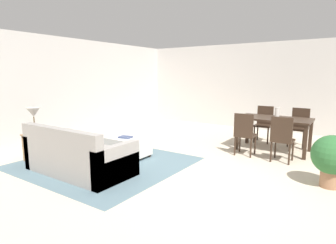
# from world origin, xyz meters

# --- Properties ---
(ground_plane) EXTENTS (10.80, 10.80, 0.00)m
(ground_plane) POSITION_xyz_m (0.00, 0.00, 0.00)
(ground_plane) COLOR beige
(wall_back) EXTENTS (9.00, 0.12, 2.70)m
(wall_back) POSITION_xyz_m (0.00, 5.00, 1.35)
(wall_back) COLOR beige
(wall_back) RESTS_ON ground_plane
(wall_left) EXTENTS (0.12, 11.00, 2.70)m
(wall_left) POSITION_xyz_m (-4.50, 0.50, 1.35)
(wall_left) COLOR beige
(wall_left) RESTS_ON ground_plane
(area_rug) EXTENTS (3.00, 2.80, 0.01)m
(area_rug) POSITION_xyz_m (-1.92, -0.26, 0.00)
(area_rug) COLOR slate
(area_rug) RESTS_ON ground_plane
(couch) EXTENTS (1.94, 0.95, 0.86)m
(couch) POSITION_xyz_m (-1.88, -0.91, 0.29)
(couch) COLOR gray
(couch) RESTS_ON ground_plane
(ottoman_table) EXTENTS (1.16, 0.52, 0.40)m
(ottoman_table) POSITION_xyz_m (-1.96, 0.34, 0.23)
(ottoman_table) COLOR silver
(ottoman_table) RESTS_ON ground_plane
(side_table) EXTENTS (0.40, 0.40, 0.56)m
(side_table) POSITION_xyz_m (-3.15, -0.93, 0.44)
(side_table) COLOR olive
(side_table) RESTS_ON ground_plane
(table_lamp) EXTENTS (0.26, 0.26, 0.53)m
(table_lamp) POSITION_xyz_m (-3.15, -0.93, 0.97)
(table_lamp) COLOR brown
(table_lamp) RESTS_ON side_table
(dining_table) EXTENTS (1.56, 0.86, 0.76)m
(dining_table) POSITION_xyz_m (0.59, 2.56, 0.66)
(dining_table) COLOR #332319
(dining_table) RESTS_ON ground_plane
(dining_chair_near_left) EXTENTS (0.42, 0.42, 0.92)m
(dining_chair_near_left) POSITION_xyz_m (0.18, 1.78, 0.52)
(dining_chair_near_left) COLOR #332319
(dining_chair_near_left) RESTS_ON ground_plane
(dining_chair_near_right) EXTENTS (0.40, 0.40, 0.92)m
(dining_chair_near_right) POSITION_xyz_m (0.95, 1.74, 0.52)
(dining_chair_near_right) COLOR #332319
(dining_chair_near_right) RESTS_ON ground_plane
(dining_chair_far_left) EXTENTS (0.42, 0.42, 0.92)m
(dining_chair_far_left) POSITION_xyz_m (0.16, 3.33, 0.52)
(dining_chair_far_left) COLOR #332319
(dining_chair_far_left) RESTS_ON ground_plane
(dining_chair_far_right) EXTENTS (0.43, 0.43, 0.92)m
(dining_chair_far_right) POSITION_xyz_m (0.99, 3.35, 0.52)
(dining_chair_far_right) COLOR #332319
(dining_chair_far_right) RESTS_ON ground_plane
(vase_centerpiece) EXTENTS (0.10, 0.10, 0.24)m
(vase_centerpiece) POSITION_xyz_m (0.64, 2.57, 0.88)
(vase_centerpiece) COLOR silver
(vase_centerpiece) RESTS_ON dining_table
(book_on_ottoman) EXTENTS (0.29, 0.25, 0.03)m
(book_on_ottoman) POSITION_xyz_m (-1.90, 0.34, 0.41)
(book_on_ottoman) COLOR #3F4C72
(book_on_ottoman) RESTS_ON ottoman_table
(potted_plant) EXTENTS (0.60, 0.60, 0.82)m
(potted_plant) POSITION_xyz_m (1.86, 0.86, 0.48)
(potted_plant) COLOR #996B4C
(potted_plant) RESTS_ON ground_plane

